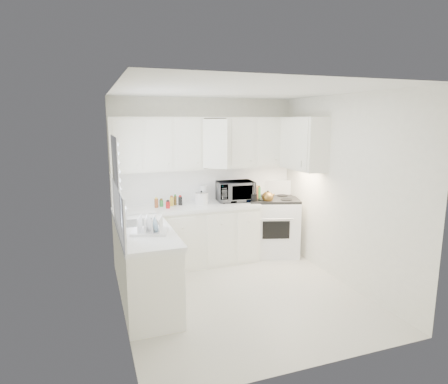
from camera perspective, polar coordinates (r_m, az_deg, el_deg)
name	(u,v)px	position (r m, az deg, el deg)	size (l,w,h in m)	color
floor	(242,295)	(5.18, 2.70, -15.10)	(3.20, 3.20, 0.00)	silver
ceiling	(244,90)	(4.68, 2.98, 14.91)	(3.20, 3.20, 0.00)	white
wall_back	(205,179)	(6.25, -2.78, 1.89)	(3.00, 3.00, 0.00)	white
wall_front	(314,233)	(3.39, 13.28, -5.95)	(3.00, 3.00, 0.00)	white
wall_left	(119,207)	(4.43, -15.43, -2.15)	(3.20, 3.20, 0.00)	white
wall_right	(344,191)	(5.51, 17.41, 0.21)	(3.20, 3.20, 0.00)	white
window_blinds	(117,180)	(4.73, -15.67, 1.72)	(0.06, 0.96, 1.06)	white
lower_cabinets_back	(188,237)	(6.06, -5.43, -6.69)	(2.22, 0.60, 0.90)	white
lower_cabinets_left	(146,269)	(4.89, -11.55, -11.17)	(0.60, 1.60, 0.90)	white
countertop_back	(187,208)	(5.93, -5.48, -2.33)	(2.24, 0.64, 0.05)	white
countertop_left	(145,232)	(4.74, -11.65, -5.82)	(0.64, 1.62, 0.05)	white
backsplash_back	(206,184)	(6.25, -2.75, 1.20)	(2.98, 0.02, 0.55)	white
backsplash_left	(119,209)	(4.64, -15.46, -2.53)	(0.02, 1.60, 0.55)	white
upper_cabinets_back	(208,168)	(6.07, -2.34, 3.53)	(3.00, 0.33, 0.80)	white
upper_cabinets_right	(302,169)	(6.06, 11.61, 3.31)	(0.33, 0.90, 0.80)	white
sink	(141,213)	(5.04, -12.28, -3.15)	(0.42, 0.38, 0.30)	gray
stove	(273,218)	(6.50, 7.27, -3.93)	(0.81, 0.67, 1.25)	white
tea_kettle	(268,196)	(6.19, 6.54, -0.65)	(0.23, 0.19, 0.21)	olive
frying_pan	(278,196)	(6.64, 8.10, -0.63)	(0.25, 0.42, 0.04)	black
microwave	(235,189)	(6.22, 1.68, 0.45)	(0.59, 0.33, 0.40)	gray
rice_cooker	(201,197)	(6.03, -3.38, -0.80)	(0.21, 0.21, 0.21)	white
paper_towel	(204,194)	(6.14, -3.03, -0.30)	(0.12, 0.12, 0.27)	white
utensil_crock	(254,192)	(6.12, 4.51, -0.03)	(0.11, 0.11, 0.34)	black
dish_rack	(149,224)	(4.56, -11.06, -4.66)	(0.41, 0.31, 0.23)	white
spice_left_0	(156,202)	(5.94, -10.12, -1.53)	(0.06, 0.06, 0.13)	brown
spice_left_1	(162,203)	(5.87, -9.24, -1.66)	(0.06, 0.06, 0.13)	#2B8336
spice_left_2	(166,202)	(5.96, -8.70, -1.43)	(0.06, 0.06, 0.13)	#A91716
spice_left_3	(172,202)	(5.89, -7.81, -1.56)	(0.06, 0.06, 0.13)	yellow
spice_left_4	(175,201)	(5.99, -7.29, -1.34)	(0.06, 0.06, 0.13)	brown
spice_left_5	(181,202)	(5.92, -6.39, -1.46)	(0.06, 0.06, 0.13)	black
sauce_right_0	(241,194)	(6.36, 2.62, -0.30)	(0.06, 0.06, 0.19)	#A91716
sauce_right_1	(246,194)	(6.32, 3.29, -0.36)	(0.06, 0.06, 0.19)	yellow
sauce_right_2	(248,194)	(6.40, 3.53, -0.23)	(0.06, 0.06, 0.19)	brown
sauce_right_3	(252,194)	(6.37, 4.20, -0.30)	(0.06, 0.06, 0.19)	black
sauce_right_4	(254,193)	(6.44, 4.43, -0.17)	(0.06, 0.06, 0.19)	brown
sauce_right_5	(258,194)	(6.41, 5.10, -0.24)	(0.06, 0.06, 0.19)	#2B8336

